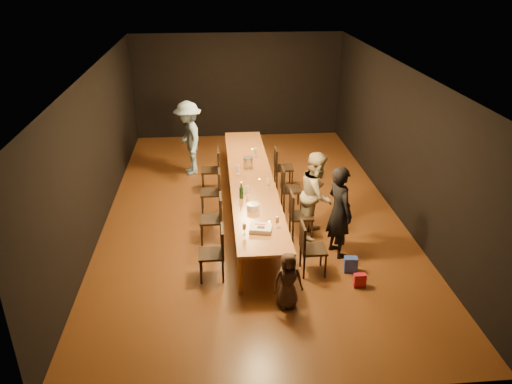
{
  "coord_description": "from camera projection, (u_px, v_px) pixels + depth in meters",
  "views": [
    {
      "loc": [
        -0.73,
        -9.42,
        4.84
      ],
      "look_at": [
        -0.01,
        -1.24,
        1.0
      ],
      "focal_mm": 35.0,
      "sensor_mm": 36.0,
      "label": 1
    }
  ],
  "objects": [
    {
      "name": "wineglass_5",
      "position": [
        255.0,
        152.0,
        11.35
      ],
      "size": [
        0.06,
        0.06,
        0.21
      ],
      "primitive_type": null,
      "color": "silver",
      "rests_on": "table"
    },
    {
      "name": "ice_bucket",
      "position": [
        248.0,
        162.0,
        10.77
      ],
      "size": [
        0.22,
        0.22,
        0.23
      ],
      "primitive_type": "cylinder",
      "rotation": [
        0.0,
        0.0,
        0.08
      ],
      "color": "silver",
      "rests_on": "table"
    },
    {
      "name": "birthday_cake",
      "position": [
        261.0,
        229.0,
        8.26
      ],
      "size": [
        0.41,
        0.35,
        0.09
      ],
      "rotation": [
        0.0,
        0.0,
        -0.2
      ],
      "color": "white",
      "rests_on": "table"
    },
    {
      "name": "chair_right_3",
      "position": [
        284.0,
        167.0,
        11.56
      ],
      "size": [
        0.42,
        0.42,
        0.93
      ],
      "primitive_type": null,
      "rotation": [
        0.0,
        0.0,
        -1.57
      ],
      "color": "black",
      "rests_on": "ground"
    },
    {
      "name": "chair_right_0",
      "position": [
        313.0,
        248.0,
        8.32
      ],
      "size": [
        0.42,
        0.42,
        0.93
      ],
      "primitive_type": null,
      "rotation": [
        0.0,
        0.0,
        -1.57
      ],
      "color": "black",
      "rests_on": "ground"
    },
    {
      "name": "gift_bag_red",
      "position": [
        360.0,
        280.0,
        8.09
      ],
      "size": [
        0.2,
        0.11,
        0.23
      ],
      "primitive_type": "cube",
      "rotation": [
        0.0,
        0.0,
        -0.01
      ],
      "color": "#B61B2A",
      "rests_on": "ground"
    },
    {
      "name": "tealight_mid",
      "position": [
        259.0,
        180.0,
        10.14
      ],
      "size": [
        0.05,
        0.05,
        0.03
      ],
      "primitive_type": "cylinder",
      "color": "#B2B7B2",
      "rests_on": "table"
    },
    {
      "name": "child",
      "position": [
        288.0,
        280.0,
        7.49
      ],
      "size": [
        0.49,
        0.35,
        0.93
      ],
      "primitive_type": "imported",
      "rotation": [
        0.0,
        0.0,
        0.12
      ],
      "color": "#3F2E23",
      "rests_on": "ground"
    },
    {
      "name": "woman_tan",
      "position": [
        317.0,
        194.0,
        9.37
      ],
      "size": [
        0.9,
        0.99,
        1.67
      ],
      "primitive_type": "imported",
      "rotation": [
        0.0,
        0.0,
        1.16
      ],
      "color": "#C4B793",
      "rests_on": "ground"
    },
    {
      "name": "man_blue",
      "position": [
        189.0,
        138.0,
        12.08
      ],
      "size": [
        0.94,
        1.3,
        1.81
      ],
      "primitive_type": "imported",
      "rotation": [
        0.0,
        0.0,
        -1.32
      ],
      "color": "#7DA4C1",
      "rests_on": "ground"
    },
    {
      "name": "room_shell",
      "position": [
        251.0,
        115.0,
        9.73
      ],
      "size": [
        6.04,
        10.04,
        3.02
      ],
      "color": "black",
      "rests_on": "ground"
    },
    {
      "name": "wineglass_3",
      "position": [
        268.0,
        183.0,
        9.79
      ],
      "size": [
        0.06,
        0.06,
        0.21
      ],
      "primitive_type": null,
      "color": "beige",
      "rests_on": "table"
    },
    {
      "name": "wineglass_0",
      "position": [
        244.0,
        229.0,
        8.13
      ],
      "size": [
        0.06,
        0.06,
        0.21
      ],
      "primitive_type": null,
      "color": "beige",
      "rests_on": "table"
    },
    {
      "name": "plate_stack",
      "position": [
        253.0,
        207.0,
        8.94
      ],
      "size": [
        0.28,
        0.28,
        0.12
      ],
      "primitive_type": "cylinder",
      "rotation": [
        0.0,
        0.0,
        -0.31
      ],
      "color": "silver",
      "rests_on": "table"
    },
    {
      "name": "woman_birthday",
      "position": [
        339.0,
        212.0,
        8.71
      ],
      "size": [
        0.59,
        0.72,
        1.68
      ],
      "primitive_type": "imported",
      "rotation": [
        0.0,
        0.0,
        1.92
      ],
      "color": "black",
      "rests_on": "ground"
    },
    {
      "name": "wineglass_2",
      "position": [
        247.0,
        191.0,
        9.48
      ],
      "size": [
        0.06,
        0.06,
        0.21
      ],
      "primitive_type": null,
      "color": "silver",
      "rests_on": "table"
    },
    {
      "name": "tealight_near",
      "position": [
        269.0,
        223.0,
        8.51
      ],
      "size": [
        0.05,
        0.05,
        0.03
      ],
      "primitive_type": "cylinder",
      "color": "#B2B7B2",
      "rests_on": "table"
    },
    {
      "name": "chair_right_2",
      "position": [
        292.0,
        189.0,
        10.48
      ],
      "size": [
        0.42,
        0.42,
        0.93
      ],
      "primitive_type": null,
      "rotation": [
        0.0,
        0.0,
        -1.57
      ],
      "color": "black",
      "rests_on": "ground"
    },
    {
      "name": "wineglass_4",
      "position": [
        238.0,
        170.0,
        10.42
      ],
      "size": [
        0.06,
        0.06,
        0.21
      ],
      "primitive_type": null,
      "color": "silver",
      "rests_on": "table"
    },
    {
      "name": "gift_bag_blue",
      "position": [
        351.0,
        264.0,
        8.47
      ],
      "size": [
        0.24,
        0.17,
        0.28
      ],
      "primitive_type": "cube",
      "rotation": [
        0.0,
        0.0,
        -0.12
      ],
      "color": "#2A48B9",
      "rests_on": "ground"
    },
    {
      "name": "chair_left_2",
      "position": [
        211.0,
        192.0,
        10.35
      ],
      "size": [
        0.42,
        0.42,
        0.93
      ],
      "primitive_type": null,
      "rotation": [
        0.0,
        0.0,
        1.57
      ],
      "color": "black",
      "rests_on": "ground"
    },
    {
      "name": "tealight_far",
      "position": [
        252.0,
        150.0,
        11.76
      ],
      "size": [
        0.05,
        0.05,
        0.03
      ],
      "primitive_type": "cylinder",
      "color": "#B2B7B2",
      "rests_on": "table"
    },
    {
      "name": "chair_right_1",
      "position": [
        301.0,
        215.0,
        9.4
      ],
      "size": [
        0.42,
        0.42,
        0.93
      ],
      "primitive_type": null,
      "rotation": [
        0.0,
        0.0,
        -1.57
      ],
      "color": "black",
      "rests_on": "ground"
    },
    {
      "name": "champagne_bottle",
      "position": [
        241.0,
        190.0,
        9.35
      ],
      "size": [
        0.09,
        0.09,
        0.33
      ],
      "primitive_type": null,
      "rotation": [
        0.0,
        0.0,
        -0.25
      ],
      "color": "black",
      "rests_on": "table"
    },
    {
      "name": "chair_left_3",
      "position": [
        210.0,
        170.0,
        11.43
      ],
      "size": [
        0.42,
        0.42,
        0.93
      ],
      "primitive_type": null,
      "rotation": [
        0.0,
        0.0,
        1.57
      ],
      "color": "black",
      "rests_on": "ground"
    },
    {
      "name": "table",
      "position": [
        251.0,
        180.0,
        10.31
      ],
      "size": [
        0.9,
        6.0,
        0.75
      ],
      "color": "brown",
      "rests_on": "ground"
    },
    {
      "name": "ground",
      "position": [
        251.0,
        210.0,
        10.61
      ],
      "size": [
        10.0,
        10.0,
        0.0
      ],
      "primitive_type": "plane",
      "color": "#3F210F",
      "rests_on": "ground"
    },
    {
      "name": "chair_left_0",
      "position": [
        211.0,
        253.0,
        8.18
      ],
      "size": [
        0.42,
        0.42,
        0.93
      ],
      "primitive_type": null,
      "rotation": [
        0.0,
        0.0,
        1.57
      ],
      "color": "black",
      "rests_on": "ground"
    },
    {
      "name": "wineglass_1",
      "position": [
        277.0,
        222.0,
        8.34
      ],
      "size": [
        0.06,
        0.06,
        0.21
      ],
      "primitive_type": null,
      "color": "beige",
      "rests_on": "table"
    },
    {
      "name": "chair_left_1",
      "position": [
        211.0,
        219.0,
        9.26
      ],
      "size": [
        0.42,
        0.42,
        0.93
      ],
      "primitive_type": null,
      "rotation": [
        0.0,
        0.0,
        1.57
      ],
      "color": "black",
      "rests_on": "ground"
    }
  ]
}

